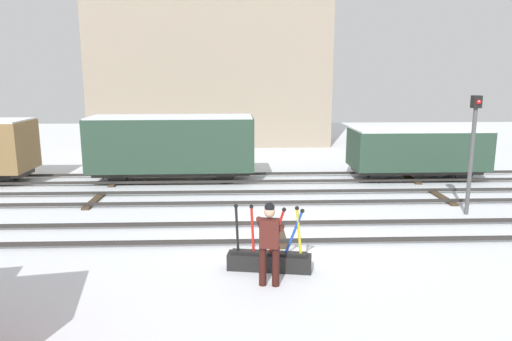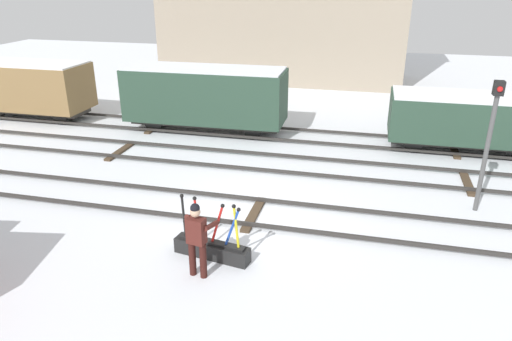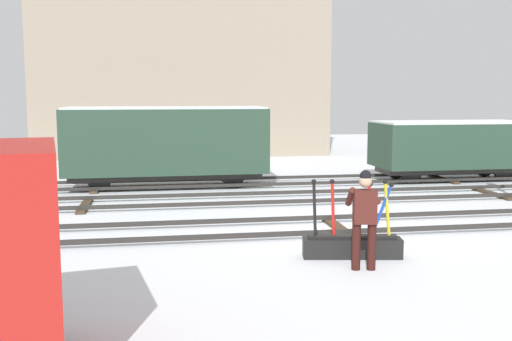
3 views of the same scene
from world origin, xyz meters
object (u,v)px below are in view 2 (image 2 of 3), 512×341
(switch_lever_frame, at_px, (212,247))
(rail_worker, at_px, (197,236))
(signal_post, at_px, (490,134))
(freight_car_back_track, at_px, (32,87))
(freight_car_far_end, at_px, (465,119))
(freight_car_near_switch, at_px, (205,96))

(switch_lever_frame, distance_m, rail_worker, 1.02)
(signal_post, xyz_separation_m, freight_car_back_track, (-17.41, 4.91, -0.79))
(freight_car_back_track, bearing_deg, switch_lever_frame, -38.09)
(freight_car_far_end, relative_size, freight_car_back_track, 1.07)
(signal_post, distance_m, freight_car_far_end, 5.02)
(signal_post, bearing_deg, rail_worker, -143.41)
(rail_worker, xyz_separation_m, freight_car_far_end, (6.55, 9.58, 0.24))
(signal_post, height_order, freight_car_back_track, signal_post)
(rail_worker, bearing_deg, switch_lever_frame, 95.43)
(rail_worker, distance_m, freight_car_near_switch, 10.10)
(rail_worker, distance_m, freight_car_back_track, 14.68)
(switch_lever_frame, bearing_deg, rail_worker, -84.57)
(switch_lever_frame, relative_size, freight_car_far_end, 0.35)
(switch_lever_frame, distance_m, freight_car_near_switch, 9.49)
(switch_lever_frame, height_order, freight_car_back_track, freight_car_back_track)
(freight_car_near_switch, bearing_deg, switch_lever_frame, -71.05)
(switch_lever_frame, bearing_deg, freight_car_back_track, 151.12)
(switch_lever_frame, xyz_separation_m, rail_worker, (-0.05, -0.73, 0.71))
(rail_worker, distance_m, freight_car_far_end, 11.60)
(freight_car_near_switch, relative_size, freight_car_far_end, 1.22)
(freight_car_far_end, distance_m, freight_car_back_track, 17.67)
(switch_lever_frame, height_order, freight_car_near_switch, freight_car_near_switch)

